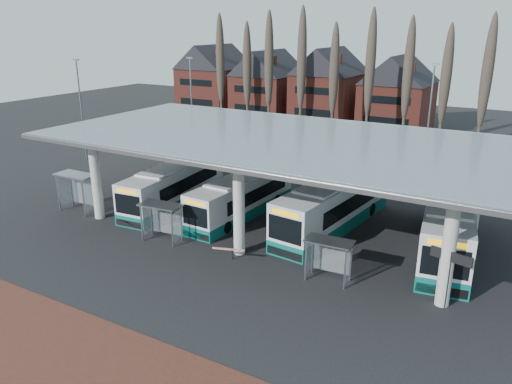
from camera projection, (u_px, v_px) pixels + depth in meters
The scene contains 16 objects.
ground at pixel (217, 269), 28.82m from camera, with size 140.00×140.00×0.00m, color black.
station_canopy at pixel (281, 146), 33.58m from camera, with size 32.00×16.00×6.34m.
poplar_row at pixel (388, 70), 53.15m from camera, with size 45.10×1.10×14.50m.
townhouse_row at pixel (298, 80), 70.52m from camera, with size 36.80×10.30×12.25m.
lamp_post_a at pixel (192, 103), 53.68m from camera, with size 0.80×0.16×10.17m.
lamp_post_b at pixel (429, 117), 45.66m from camera, with size 0.80×0.16×10.17m.
lamp_post_d at pixel (81, 108), 50.88m from camera, with size 0.80×0.16×10.17m.
bus_0 at pixel (175, 185), 39.04m from camera, with size 3.40×11.54×3.16m.
bus_1 at pixel (243, 196), 36.67m from camera, with size 2.85×10.96×3.02m.
bus_2 at pixel (335, 205), 34.35m from camera, with size 4.03×12.65×3.45m.
bus_3 at pixel (448, 224), 31.03m from camera, with size 4.55×13.02×3.54m.
shelter_0 at pixel (78, 184), 37.30m from camera, with size 3.13×1.59×2.89m.
shelter_1 at pixel (162, 214), 32.19m from camera, with size 2.85×1.63×2.53m.
shelter_2 at pixel (329, 251), 27.15m from camera, with size 2.65×1.43×2.40m.
info_sign_0 at pixel (451, 261), 24.10m from camera, with size 2.03×0.63×3.08m.
barrier at pixel (229, 250), 29.53m from camera, with size 1.88×0.83×0.98m.
Camera 1 is at (14.84, -21.33, 13.45)m, focal length 35.00 mm.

